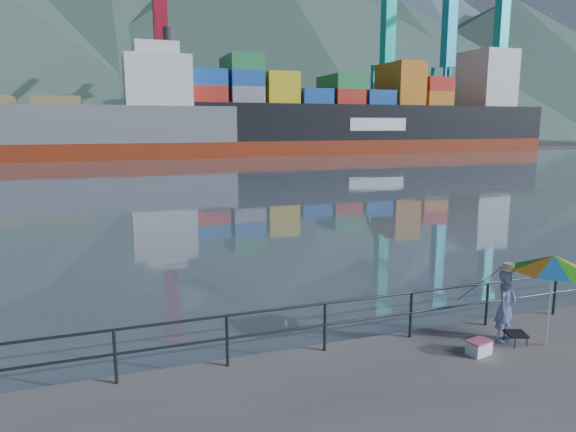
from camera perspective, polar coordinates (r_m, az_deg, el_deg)
The scene contains 13 objects.
harbor_water at distance 137.39m, azimuth -17.66°, elevation 7.81°, with size 500.00×280.00×0.00m, color slate.
far_dock at distance 101.44m, azimuth -11.16°, elevation 7.42°, with size 200.00×40.00×0.40m, color #514F4C.
guardrail at distance 10.97m, azimuth 9.00°, elevation -11.33°, with size 22.00×0.06×1.03m.
mountains at distance 221.57m, azimuth -8.40°, elevation 18.11°, with size 600.00×332.80×80.00m.
port_cranes at distance 98.73m, azimuth 2.02°, elevation 16.84°, with size 116.00×28.00×38.40m.
container_stacks at distance 108.63m, azimuth 2.32°, elevation 9.43°, with size 58.00×5.40×7.80m.
fisherman at distance 11.83m, azimuth 23.05°, elevation -9.13°, with size 0.56×0.37×1.54m, color #284491.
beach_umbrella at distance 11.64m, azimuth 27.40°, elevation -4.69°, with size 2.06×2.06×1.93m.
folding_stool at distance 11.93m, azimuth 23.95°, elevation -12.29°, with size 0.50×0.50×0.26m.
cooler_bag at distance 11.19m, azimuth 20.44°, elevation -13.59°, with size 0.45×0.30×0.26m, color white.
fishing_rod at distance 12.76m, azimuth 19.92°, elevation -11.21°, with size 0.02×0.02×2.31m, color black.
bulk_carrier at distance 77.78m, azimuth -26.47°, elevation 8.76°, with size 57.79×10.00×14.50m.
container_ship at distance 90.07m, azimuth 9.21°, elevation 10.84°, with size 66.39×11.06×18.10m.
Camera 1 is at (-4.96, -7.23, 4.52)m, focal length 32.00 mm.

